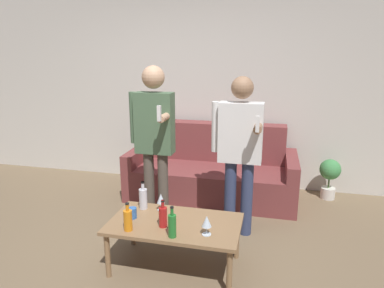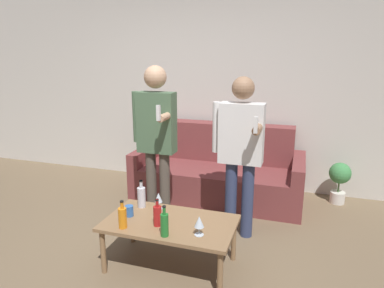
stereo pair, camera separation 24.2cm
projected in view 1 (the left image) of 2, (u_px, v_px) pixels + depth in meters
name	position (u px, v px, depth m)	size (l,w,h in m)	color
ground_plane	(129.00, 271.00, 2.88)	(16.00, 16.00, 0.00)	#756047
wall_back	(191.00, 86.00, 4.66)	(8.00, 0.06, 2.70)	silver
couch	(212.00, 172.00, 4.38)	(2.07, 0.89, 0.90)	brown
coffee_table	(175.00, 227.00, 2.85)	(1.09, 0.61, 0.42)	#8E6B47
bottle_orange	(143.00, 198.00, 3.07)	(0.07, 0.07, 0.26)	silver
bottle_green	(172.00, 225.00, 2.58)	(0.06, 0.06, 0.25)	#23752D
bottle_dark	(163.00, 216.00, 2.74)	(0.07, 0.07, 0.23)	#B21E1E
bottle_yellow	(128.00, 220.00, 2.68)	(0.07, 0.07, 0.23)	orange
wine_glass_near	(161.00, 199.00, 3.03)	(0.07, 0.07, 0.16)	silver
wine_glass_far	(207.00, 222.00, 2.61)	(0.08, 0.08, 0.16)	silver
cup_on_table	(133.00, 213.00, 2.90)	(0.07, 0.07, 0.09)	#3366B2
person_standing_left	(154.00, 134.00, 3.40)	(0.45, 0.42, 1.67)	brown
person_standing_right	(240.00, 145.00, 3.27)	(0.49, 0.41, 1.58)	navy
potted_plant	(330.00, 174.00, 4.27)	(0.26, 0.26, 0.51)	silver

